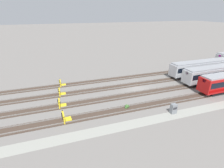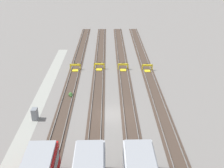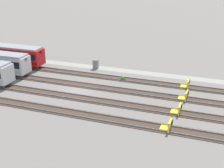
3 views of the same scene
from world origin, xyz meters
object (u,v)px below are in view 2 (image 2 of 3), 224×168
at_px(bumper_stop_nearest_track, 75,68).
at_px(weed_clump, 71,95).
at_px(bumper_stop_middle_track, 123,67).
at_px(bumper_stop_near_inner_track, 99,67).
at_px(electrical_cabinet, 35,114).
at_px(bumper_stop_far_inner_track, 147,68).

xyz_separation_m(bumper_stop_nearest_track, weed_clump, (9.97, 0.36, -0.27)).
height_order(bumper_stop_middle_track, weed_clump, bumper_stop_middle_track).
relative_size(bumper_stop_near_inner_track, electrical_cabinet, 1.26).
distance_m(bumper_stop_nearest_track, electrical_cabinet, 16.54).
height_order(bumper_stop_nearest_track, bumper_stop_near_inner_track, same).
distance_m(bumper_stop_far_inner_track, weed_clump, 16.18).
height_order(bumper_stop_near_inner_track, weed_clump, bumper_stop_near_inner_track).
bearing_deg(bumper_stop_middle_track, bumper_stop_near_inner_track, -93.77).
distance_m(bumper_stop_nearest_track, bumper_stop_middle_track, 8.94).
distance_m(bumper_stop_near_inner_track, bumper_stop_far_inner_track, 8.99).
height_order(bumper_stop_middle_track, bumper_stop_far_inner_track, same).
height_order(bumper_stop_near_inner_track, electrical_cabinet, electrical_cabinet).
bearing_deg(weed_clump, bumper_stop_middle_track, 139.36).
distance_m(bumper_stop_near_inner_track, weed_clump, 11.08).
distance_m(bumper_stop_near_inner_track, electrical_cabinet, 18.29).
bearing_deg(bumper_stop_middle_track, bumper_stop_far_inner_track, 84.32).
bearing_deg(bumper_stop_nearest_track, bumper_stop_far_inner_track, 88.19).
bearing_deg(electrical_cabinet, weed_clump, 148.16).
relative_size(bumper_stop_middle_track, weed_clump, 2.18).
xyz_separation_m(electrical_cabinet, weed_clump, (-6.19, 3.84, -0.56)).
xyz_separation_m(bumper_stop_near_inner_track, weed_clump, (10.29, -4.09, -0.27)).
height_order(bumper_stop_nearest_track, bumper_stop_middle_track, same).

